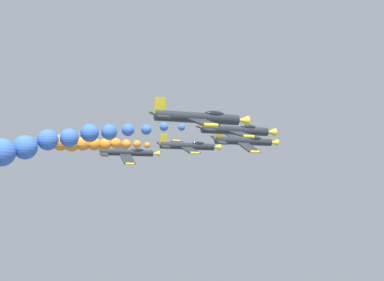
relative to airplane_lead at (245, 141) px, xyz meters
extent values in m
cylinder|color=#23282D|center=(-0.01, -0.18, -0.03)|extent=(1.45, 9.00, 1.45)
cone|color=yellow|center=(-0.01, 4.92, -0.03)|extent=(1.37, 1.20, 1.37)
cube|color=#23282D|center=(-0.05, -0.58, -0.12)|extent=(8.51, 1.90, 3.83)
cylinder|color=yellow|center=(-4.27, -0.58, 1.71)|extent=(0.47, 1.40, 0.47)
cylinder|color=yellow|center=(4.17, -0.58, -1.95)|extent=(0.47, 1.40, 0.47)
cube|color=#23282D|center=(0.01, -4.18, 0.02)|extent=(3.56, 1.20, 1.68)
cube|color=yellow|center=(0.37, -4.28, 0.86)|extent=(0.77, 1.10, 1.52)
ellipsoid|color=black|center=(0.19, 1.62, 0.43)|extent=(1.01, 2.20, 0.96)
cylinder|color=#23282D|center=(-8.41, -5.96, -0.16)|extent=(1.38, 9.00, 1.38)
cone|color=yellow|center=(-8.41, -0.86, -0.16)|extent=(1.31, 1.20, 1.31)
cube|color=#23282D|center=(-8.44, -6.36, -0.26)|extent=(8.84, 1.90, 2.91)
cylinder|color=yellow|center=(-12.83, -6.36, 1.11)|extent=(0.45, 1.40, 0.45)
cylinder|color=yellow|center=(-4.04, -6.36, -1.63)|extent=(0.45, 1.40, 0.45)
cube|color=#23282D|center=(-8.39, -9.96, -0.12)|extent=(3.68, 1.20, 1.30)
cube|color=yellow|center=(-8.12, -10.06, 0.76)|extent=(0.61, 1.10, 1.57)
ellipsoid|color=black|center=(-8.26, -4.16, 0.31)|extent=(0.97, 2.20, 0.91)
sphere|color=orange|center=(-8.44, -12.58, -0.25)|extent=(0.92, 0.92, 0.92)
sphere|color=orange|center=(-8.54, -14.19, -0.11)|extent=(1.22, 1.22, 1.22)
sphere|color=orange|center=(-8.68, -15.81, -0.18)|extent=(1.44, 1.44, 1.44)
sphere|color=orange|center=(-8.78, -17.42, -0.10)|extent=(1.62, 1.62, 1.62)
sphere|color=orange|center=(-8.84, -19.04, -0.30)|extent=(1.76, 1.76, 1.76)
sphere|color=orange|center=(-9.01, -20.65, -0.29)|extent=(1.96, 1.96, 1.96)
sphere|color=orange|center=(-9.23, -22.27, -0.30)|extent=(2.11, 2.11, 2.11)
sphere|color=orange|center=(-9.52, -23.88, -0.28)|extent=(2.42, 2.42, 2.42)
sphere|color=orange|center=(-9.80, -25.50, -0.19)|extent=(2.42, 2.42, 2.42)
cylinder|color=#23282D|center=(9.13, -5.92, 0.20)|extent=(1.35, 9.00, 1.35)
cone|color=yellow|center=(9.13, -0.82, 0.20)|extent=(1.28, 1.20, 1.28)
cube|color=#23282D|center=(9.11, -6.32, 0.10)|extent=(8.94, 1.90, 2.55)
cylinder|color=yellow|center=(4.66, -6.32, 1.29)|extent=(0.44, 1.40, 0.44)
cylinder|color=yellow|center=(13.55, -6.32, -1.09)|extent=(0.44, 1.40, 0.44)
cube|color=#23282D|center=(9.15, -9.92, 0.25)|extent=(3.72, 1.20, 1.15)
cube|color=yellow|center=(9.38, -10.02, 1.13)|extent=(0.55, 1.10, 1.58)
ellipsoid|color=black|center=(9.26, -4.12, 0.68)|extent=(0.95, 2.20, 0.88)
sphere|color=blue|center=(9.32, -13.14, 0.21)|extent=(0.84, 0.84, 0.84)
sphere|color=blue|center=(9.28, -15.36, 0.17)|extent=(1.04, 1.04, 1.04)
sphere|color=blue|center=(9.51, -17.59, -0.31)|extent=(1.21, 1.21, 1.21)
sphere|color=blue|center=(9.73, -19.81, -0.48)|extent=(1.45, 1.45, 1.45)
sphere|color=blue|center=(10.09, -22.03, -0.86)|extent=(1.79, 1.79, 1.79)
sphere|color=blue|center=(10.46, -24.25, -1.12)|extent=(2.01, 2.01, 2.01)
sphere|color=blue|center=(10.94, -26.48, -1.81)|extent=(2.02, 2.02, 2.02)
sphere|color=blue|center=(11.39, -28.70, -2.15)|extent=(2.23, 2.23, 2.23)
sphere|color=blue|center=(11.89, -30.92, -3.05)|extent=(2.49, 2.49, 2.49)
sphere|color=blue|center=(12.61, -33.15, -3.70)|extent=(2.80, 2.80, 2.80)
cylinder|color=#23282D|center=(-16.22, -14.00, -0.82)|extent=(1.48, 9.00, 1.48)
cone|color=yellow|center=(-16.22, -8.90, -0.82)|extent=(1.40, 1.20, 1.40)
cube|color=#23282D|center=(-16.26, -14.40, -0.91)|extent=(8.31, 1.90, 4.26)
cylinder|color=yellow|center=(-20.38, -14.40, 1.14)|extent=(0.48, 1.40, 0.48)
cylinder|color=yellow|center=(-12.14, -14.40, -2.96)|extent=(0.48, 1.40, 0.48)
cube|color=#23282D|center=(-16.19, -18.00, -0.78)|extent=(3.48, 1.20, 1.86)
cube|color=yellow|center=(-15.79, -18.10, 0.04)|extent=(0.84, 1.10, 1.49)
ellipsoid|color=black|center=(-16.00, -12.20, -0.38)|extent=(1.03, 2.20, 0.98)
cylinder|color=#23282D|center=(18.41, -14.60, -0.07)|extent=(1.36, 9.00, 1.36)
cone|color=yellow|center=(18.41, -9.50, -0.07)|extent=(1.29, 1.20, 1.29)
cube|color=#23282D|center=(18.39, -15.00, -0.17)|extent=(8.89, 1.90, 2.72)
cylinder|color=yellow|center=(13.97, -15.00, 1.11)|extent=(0.45, 1.40, 0.45)
cylinder|color=yellow|center=(22.81, -15.00, -1.44)|extent=(0.45, 1.40, 0.45)
cube|color=#23282D|center=(18.43, -18.60, -0.02)|extent=(3.70, 1.20, 1.22)
cube|color=yellow|center=(18.68, -18.70, 0.86)|extent=(0.58, 1.10, 1.58)
ellipsoid|color=black|center=(18.55, -12.80, 0.41)|extent=(0.96, 2.20, 0.89)
camera|label=1|loc=(63.68, -32.16, -7.82)|focal=45.21mm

